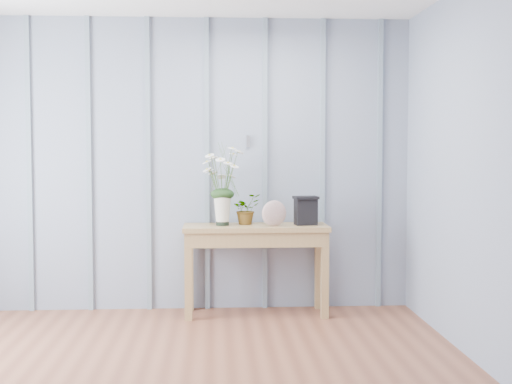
{
  "coord_description": "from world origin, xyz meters",
  "views": [
    {
      "loc": [
        0.31,
        -3.89,
        1.4
      ],
      "look_at": [
        0.66,
        1.94,
        1.03
      ],
      "focal_mm": 50.0,
      "sensor_mm": 36.0,
      "label": 1
    }
  ],
  "objects": [
    {
      "name": "room_shell",
      "position": [
        0.0,
        0.92,
        1.99
      ],
      "size": [
        4.0,
        4.5,
        2.5
      ],
      "color": "#8590A4",
      "rests_on": "ground"
    },
    {
      "name": "daisy_vase",
      "position": [
        0.38,
        1.99,
        1.17
      ],
      "size": [
        0.47,
        0.36,
        0.67
      ],
      "color": "black",
      "rests_on": "sideboard"
    },
    {
      "name": "felt_disc_vessel",
      "position": [
        0.8,
        1.9,
        0.86
      ],
      "size": [
        0.22,
        0.11,
        0.21
      ],
      "primitive_type": "ellipsoid",
      "rotation": [
        0.0,
        0.0,
        0.27
      ],
      "color": "#8A4B54",
      "rests_on": "sideboard"
    },
    {
      "name": "sideboard",
      "position": [
        0.66,
        1.99,
        0.64
      ],
      "size": [
        1.2,
        0.45,
        0.75
      ],
      "color": "#997847",
      "rests_on": "ground"
    },
    {
      "name": "spider_plant",
      "position": [
        0.58,
        2.07,
        0.88
      ],
      "size": [
        0.3,
        0.29,
        0.26
      ],
      "primitive_type": "imported",
      "rotation": [
        0.0,
        0.0,
        0.58
      ],
      "color": "#173414",
      "rests_on": "sideboard"
    },
    {
      "name": "carved_box",
      "position": [
        1.07,
        1.99,
        0.87
      ],
      "size": [
        0.22,
        0.18,
        0.24
      ],
      "color": "black",
      "rests_on": "sideboard"
    }
  ]
}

